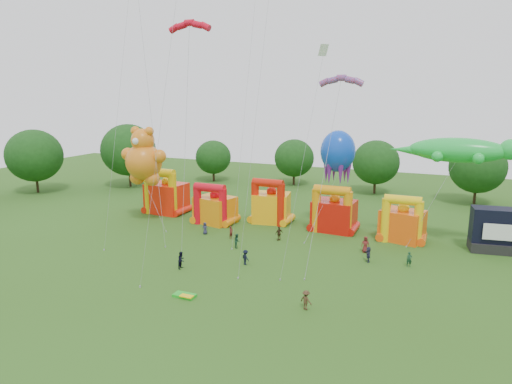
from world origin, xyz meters
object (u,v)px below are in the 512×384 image
at_px(octopus_kite, 330,179).
at_px(bouncy_castle_0, 166,196).
at_px(bouncy_castle_2, 271,205).
at_px(teddy_bear_kite, 148,175).
at_px(stage_trailer, 508,231).
at_px(spectator_4, 279,234).
at_px(spectator_0, 205,228).
at_px(gecko_kite, 444,179).

bearing_deg(octopus_kite, bouncy_castle_0, -177.77).
bearing_deg(bouncy_castle_2, teddy_bear_kite, -154.43).
relative_size(bouncy_castle_0, octopus_kite, 0.53).
bearing_deg(stage_trailer, spectator_4, -166.14).
bearing_deg(spectator_0, spectator_4, 4.11).
xyz_separation_m(bouncy_castle_0, spectator_4, (20.38, -5.92, -1.74)).
height_order(gecko_kite, spectator_0, gecko_kite).
xyz_separation_m(bouncy_castle_2, spectator_0, (-5.76, -8.43, -1.66)).
relative_size(stage_trailer, teddy_bear_kite, 0.61).
distance_m(spectator_0, spectator_4, 9.72).
bearing_deg(gecko_kite, spectator_0, -166.24).
height_order(bouncy_castle_2, octopus_kite, octopus_kite).
height_order(stage_trailer, spectator_4, stage_trailer).
bearing_deg(stage_trailer, gecko_kite, -174.43).
distance_m(gecko_kite, spectator_4, 20.18).
xyz_separation_m(bouncy_castle_2, gecko_kite, (21.91, -1.66, 5.67)).
xyz_separation_m(octopus_kite, spectator_4, (-4.46, -6.89, -5.95)).
relative_size(bouncy_castle_2, spectator_0, 4.13).
distance_m(teddy_bear_kite, spectator_0, 11.24).
height_order(stage_trailer, octopus_kite, octopus_kite).
xyz_separation_m(teddy_bear_kite, spectator_4, (19.01, 0.06, -5.98)).
relative_size(stage_trailer, octopus_kite, 0.62).
bearing_deg(stage_trailer, bouncy_castle_2, 178.11).
xyz_separation_m(stage_trailer, octopus_kite, (-20.73, 0.67, 4.41)).
bearing_deg(gecko_kite, bouncy_castle_2, 175.67).
distance_m(bouncy_castle_2, spectator_0, 10.34).
relative_size(bouncy_castle_0, stage_trailer, 0.86).
relative_size(bouncy_castle_0, bouncy_castle_2, 1.09).
distance_m(stage_trailer, octopus_kite, 21.20).
bearing_deg(teddy_bear_kite, stage_trailer, 8.08).
bearing_deg(spectator_4, bouncy_castle_2, -113.23).
bearing_deg(bouncy_castle_2, spectator_4, -61.58).
bearing_deg(spectator_0, gecko_kite, 10.44).
bearing_deg(bouncy_castle_2, octopus_kite, -1.97).
xyz_separation_m(gecko_kite, spectator_4, (-18.03, -5.52, -7.21)).
xyz_separation_m(teddy_bear_kite, spectator_0, (9.36, -1.20, -6.10)).
distance_m(bouncy_castle_2, spectator_4, 8.30).
distance_m(stage_trailer, spectator_4, 26.00).
relative_size(bouncy_castle_2, spectator_4, 3.58).
distance_m(teddy_bear_kite, gecko_kite, 37.47).
relative_size(gecko_kite, octopus_kite, 1.06).
relative_size(teddy_bear_kite, gecko_kite, 0.97).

